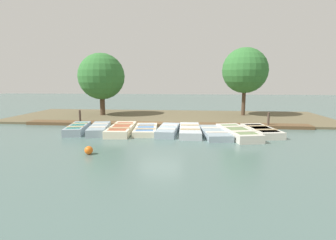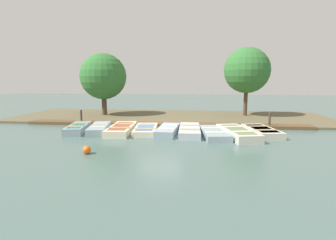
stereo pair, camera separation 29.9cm
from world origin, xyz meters
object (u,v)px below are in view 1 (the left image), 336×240
Objects in this scene: mooring_post_near at (80,117)px; park_tree_far_left at (101,77)px; rowboat_4 at (168,130)px; buoy at (89,150)px; rowboat_5 at (190,130)px; rowboat_3 at (146,130)px; rowboat_0 at (78,128)px; rowboat_8 at (261,131)px; rowboat_6 at (214,133)px; rowboat_7 at (238,132)px; rowboat_2 at (122,129)px; park_tree_left at (245,71)px; mooring_post_far at (268,120)px; rowboat_1 at (99,129)px.

park_tree_far_left is at bearing 177.68° from mooring_post_near.
buoy is (4.46, -2.73, -0.02)m from rowboat_4.
rowboat_3 is at bearing -96.25° from rowboat_5.
rowboat_0 is at bearing -150.73° from buoy.
rowboat_8 reaches higher than rowboat_3.
rowboat_3 is at bearing -100.22° from rowboat_8.
rowboat_5 is at bearing 79.60° from rowboat_3.
rowboat_5 is at bearing -112.83° from rowboat_6.
rowboat_7 is (0.45, 3.70, 0.02)m from rowboat_4.
rowboat_2 is 11.29m from park_tree_left.
rowboat_4 is at bearing -98.30° from rowboat_8.
rowboat_8 is 9.49× the size of buoy.
buoy is (4.40, -0.10, -0.03)m from rowboat_2.
mooring_post_far is (-2.66, 3.49, 0.34)m from rowboat_6.
buoy is at bearing -5.78° from rowboat_2.
buoy is 11.54m from park_tree_far_left.
mooring_post_far is 5.84m from park_tree_left.
rowboat_5 reaches higher than rowboat_8.
rowboat_5 is 0.63× the size of park_tree_left.
rowboat_1 is 1.02× the size of rowboat_8.
mooring_post_near is at bearing -120.22° from rowboat_3.
park_tree_far_left is 11.32m from park_tree_left.
rowboat_0 is 3.04× the size of mooring_post_far.
rowboat_7 is 8.51m from park_tree_left.
rowboat_6 is 11.12m from park_tree_far_left.
rowboat_4 is at bearing 79.39° from rowboat_1.
mooring_post_far is at bearing 100.77° from rowboat_2.
rowboat_0 is 0.81× the size of rowboat_7.
rowboat_5 is at bearing 91.08° from rowboat_4.
mooring_post_near reaches higher than rowboat_6.
park_tree_far_left is (-3.92, 0.16, 2.71)m from mooring_post_near.
rowboat_6 is (0.38, 2.50, -0.03)m from rowboat_4.
rowboat_7 is 10.17m from mooring_post_near.
rowboat_7 is 11.20× the size of buoy.
rowboat_4 is at bearing -106.40° from rowboat_6.
rowboat_8 is at bearing 80.95° from rowboat_0.
park_tree_far_left reaches higher than mooring_post_far.
park_tree_left is (-7.53, 2.84, 3.50)m from rowboat_6.
rowboat_0 is at bearing -92.32° from rowboat_2.
mooring_post_near is 0.20× the size of park_tree_far_left.
rowboat_3 is at bearing 37.48° from park_tree_far_left.
rowboat_0 is at bearing -105.08° from rowboat_7.
rowboat_5 is 3.48× the size of mooring_post_far.
mooring_post_near is (-2.29, -6.09, 0.31)m from rowboat_4.
rowboat_1 is at bearing 82.11° from rowboat_0.
rowboat_5 is at bearing -64.18° from mooring_post_far.
rowboat_2 is 2.63m from rowboat_4.
rowboat_6 is at bearing -106.71° from rowboat_7.
park_tree_far_left is at bearing -85.23° from park_tree_left.
rowboat_0 is 0.89× the size of rowboat_6.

